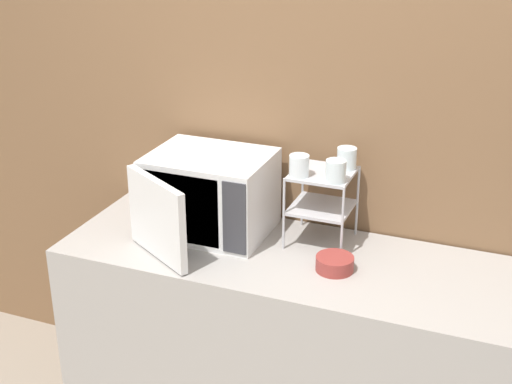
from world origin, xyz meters
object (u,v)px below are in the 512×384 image
microwave (208,194)px  dish_rack (322,192)px  glass_front_right (336,171)px  glass_front_left (299,166)px  glass_back_right (347,158)px  bowl (335,264)px

microwave → dish_rack: microwave is taller
dish_rack → glass_front_right: size_ratio=3.54×
dish_rack → glass_front_left: 0.17m
dish_rack → glass_front_right: glass_front_right is taller
glass_back_right → dish_rack: bearing=-135.5°
microwave → glass_front_right: bearing=0.8°
microwave → bowl: (0.58, -0.13, -0.14)m
microwave → dish_rack: 0.47m
dish_rack → glass_back_right: 0.17m
microwave → bowl: microwave is taller
glass_back_right → glass_front_right: same height
bowl → glass_back_right: bearing=99.2°
glass_front_left → glass_front_right: bearing=-0.5°
microwave → glass_front_right: (0.54, 0.01, 0.18)m
microwave → glass_front_left: 0.43m
glass_front_right → bowl: glass_front_right is taller
glass_front_left → glass_back_right: same height
glass_front_left → glass_front_right: same height
microwave → glass_front_right: size_ratio=6.98×
dish_rack → glass_front_right: bearing=-46.8°
glass_front_right → dish_rack: bearing=133.2°
dish_rack → glass_back_right: size_ratio=3.54×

